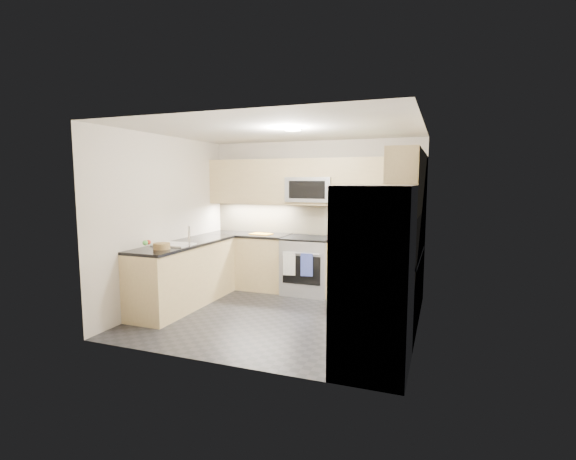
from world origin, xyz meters
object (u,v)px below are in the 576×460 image
(fruit_basket, at_px, (162,246))
(gas_range, at_px, (308,266))
(microwave, at_px, (311,190))
(refrigerator, at_px, (374,279))
(cutting_board, at_px, (261,234))
(utensil_bowl, at_px, (386,235))

(fruit_basket, bearing_deg, gas_range, 52.58)
(microwave, relative_size, fruit_basket, 3.44)
(refrigerator, relative_size, fruit_basket, 8.15)
(cutting_board, xyz_separation_m, fruit_basket, (-0.59, -1.89, 0.03))
(refrigerator, distance_m, utensil_bowl, 2.33)
(utensil_bowl, bearing_deg, microwave, 169.62)
(gas_range, height_order, microwave, microwave)
(microwave, xyz_separation_m, refrigerator, (1.45, -2.55, -0.80))
(microwave, distance_m, fruit_basket, 2.57)
(fruit_basket, bearing_deg, refrigerator, -10.78)
(microwave, height_order, cutting_board, microwave)
(cutting_board, distance_m, fruit_basket, 1.98)
(utensil_bowl, distance_m, fruit_basket, 3.22)
(microwave, relative_size, refrigerator, 0.42)
(utensil_bowl, relative_size, cutting_board, 0.91)
(refrigerator, bearing_deg, utensil_bowl, 94.80)
(microwave, height_order, utensil_bowl, microwave)
(gas_range, bearing_deg, cutting_board, 179.20)
(gas_range, bearing_deg, refrigerator, -59.12)
(microwave, height_order, fruit_basket, microwave)
(gas_range, distance_m, fruit_basket, 2.42)
(cutting_board, height_order, fruit_basket, fruit_basket)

